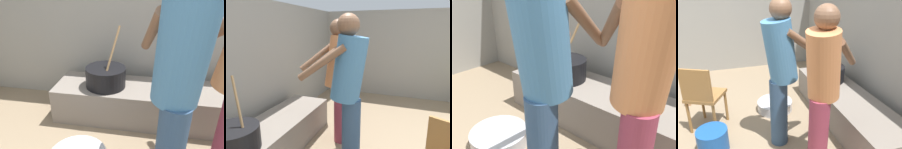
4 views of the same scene
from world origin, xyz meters
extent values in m
cube|color=gray|center=(-2.75, 0.00, 0.96)|extent=(0.20, 4.66, 1.92)
cube|color=gray|center=(0.00, 2.23, 0.96)|extent=(5.71, 0.20, 1.92)
cube|color=slate|center=(-0.17, 1.71, 0.20)|extent=(2.13, 0.60, 0.41)
cylinder|color=black|center=(-0.65, 1.67, 0.52)|extent=(0.46, 0.46, 0.22)
cylinder|color=#937047|center=(-0.57, 1.67, 0.83)|extent=(0.15, 0.23, 0.51)
cylinder|color=navy|center=(-0.01, 0.74, 0.40)|extent=(0.20, 0.20, 0.80)
cylinder|color=teal|center=(-0.01, 0.77, 1.13)|extent=(0.36, 0.43, 0.69)
sphere|color=brown|center=(-0.02, 0.78, 1.55)|extent=(0.22, 0.22, 0.22)
cylinder|color=brown|center=(0.08, 1.03, 1.20)|extent=(0.15, 0.49, 0.37)
cylinder|color=brown|center=(-0.19, 0.99, 1.20)|extent=(0.15, 0.49, 0.37)
cylinder|color=#8C3347|center=(0.47, 1.02, 0.40)|extent=(0.20, 0.20, 0.79)
cylinder|color=#D17F4C|center=(0.45, 1.04, 1.11)|extent=(0.48, 0.49, 0.67)
sphere|color=brown|center=(0.44, 1.04, 1.53)|extent=(0.22, 0.22, 0.22)
cylinder|color=brown|center=(0.39, 1.31, 1.18)|extent=(0.38, 0.40, 0.37)
cylinder|color=brown|center=(0.19, 1.12, 1.18)|extent=(0.38, 0.40, 0.37)
cylinder|color=olive|center=(-0.66, 0.16, 0.22)|extent=(0.04, 0.04, 0.44)
cylinder|color=olive|center=(-0.81, -0.14, 0.22)|extent=(0.04, 0.04, 0.44)
cylinder|color=olive|center=(-0.36, 0.01, 0.22)|extent=(0.04, 0.04, 0.44)
cylinder|color=olive|center=(-0.50, -0.29, 0.22)|extent=(0.04, 0.04, 0.44)
cube|color=olive|center=(-0.58, -0.06, 0.46)|extent=(0.53, 0.53, 0.04)
cube|color=olive|center=(-0.42, -0.14, 0.68)|extent=(0.19, 0.36, 0.40)
cylinder|color=#194C99|center=(-0.07, -0.02, 0.14)|extent=(0.34, 0.34, 0.28)
cylinder|color=#B7B7BC|center=(-0.74, 0.86, 0.07)|extent=(0.52, 0.52, 0.14)
cube|color=olive|center=(-1.78, -0.30, 0.03)|extent=(0.58, 0.25, 0.06)
cube|color=#A07443|center=(-1.66, -0.34, 0.03)|extent=(0.65, 0.13, 0.05)
cube|color=#A07149|center=(-1.56, -0.40, 0.04)|extent=(0.67, 0.10, 0.09)
cube|color=#8F6D4B|center=(-1.78, -0.29, 0.03)|extent=(0.67, 0.25, 0.06)
cube|color=olive|center=(-1.80, -0.40, 0.04)|extent=(0.54, 0.19, 0.07)
camera|label=1|loc=(-0.22, -0.38, 1.49)|focal=32.55mm
camera|label=2|loc=(-1.86, 0.20, 1.52)|focal=31.50mm
camera|label=3|loc=(0.89, -0.07, 1.46)|focal=37.98mm
camera|label=4|loc=(2.15, 0.20, 1.81)|focal=36.36mm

